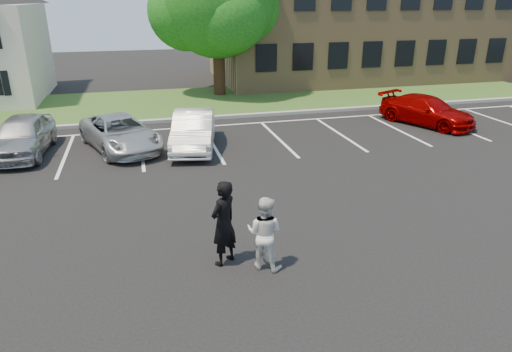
{
  "coord_description": "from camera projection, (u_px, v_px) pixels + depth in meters",
  "views": [
    {
      "loc": [
        -2.76,
        -9.59,
        5.55
      ],
      "look_at": [
        0.0,
        1.0,
        1.25
      ],
      "focal_mm": 32.0,
      "sensor_mm": 36.0,
      "label": 1
    }
  ],
  "objects": [
    {
      "name": "office_building",
      "position": [
        370.0,
        18.0,
        32.89
      ],
      "size": [
        22.4,
        10.4,
        8.3
      ],
      "color": "#9F7E53",
      "rests_on": "ground"
    },
    {
      "name": "ground_plane",
      "position": [
        266.0,
        237.0,
        11.31
      ],
      "size": [
        90.0,
        90.0,
        0.0
      ],
      "primitive_type": "plane",
      "color": "black",
      "rests_on": "ground"
    },
    {
      "name": "tree",
      "position": [
        218.0,
        1.0,
        25.79
      ],
      "size": [
        7.8,
        7.2,
        8.8
      ],
      "color": "black",
      "rests_on": "ground"
    },
    {
      "name": "car_silver_west",
      "position": [
        23.0,
        135.0,
        17.01
      ],
      "size": [
        2.01,
        4.43,
        1.47
      ],
      "primitive_type": "imported",
      "rotation": [
        0.0,
        0.0,
        -0.06
      ],
      "color": "#AEAEB3",
      "rests_on": "ground"
    },
    {
      "name": "car_silver_minivan",
      "position": [
        120.0,
        133.0,
        17.67
      ],
      "size": [
        3.58,
        5.08,
        1.29
      ],
      "primitive_type": "imported",
      "rotation": [
        0.0,
        0.0,
        0.35
      ],
      "color": "#B6B9BE",
      "rests_on": "ground"
    },
    {
      "name": "car_white_sedan",
      "position": [
        194.0,
        130.0,
        17.74
      ],
      "size": [
        2.34,
        4.55,
        1.43
      ],
      "primitive_type": "imported",
      "rotation": [
        0.0,
        0.0,
        -0.2
      ],
      "color": "silver",
      "rests_on": "ground"
    },
    {
      "name": "car_red_compact",
      "position": [
        427.0,
        111.0,
        21.11
      ],
      "size": [
        3.52,
        4.85,
        1.31
      ],
      "primitive_type": "imported",
      "rotation": [
        0.0,
        0.0,
        0.42
      ],
      "color": "#8B0000",
      "rests_on": "ground"
    },
    {
      "name": "stall_lines",
      "position": [
        241.0,
        135.0,
        19.7
      ],
      "size": [
        34.0,
        5.36,
        0.01
      ],
      "color": "white",
      "rests_on": "ground"
    },
    {
      "name": "grass_strip",
      "position": [
        189.0,
        102.0,
        25.71
      ],
      "size": [
        44.0,
        8.0,
        0.08
      ],
      "primitive_type": "cube",
      "color": "#2D511D",
      "rests_on": "ground"
    },
    {
      "name": "man_white_shirt",
      "position": [
        264.0,
        233.0,
        9.78
      ],
      "size": [
        1.03,
        0.98,
        1.67
      ],
      "primitive_type": "imported",
      "rotation": [
        0.0,
        0.0,
        2.52
      ],
      "color": "silver",
      "rests_on": "ground"
    },
    {
      "name": "man_black_suit",
      "position": [
        224.0,
        223.0,
        9.88
      ],
      "size": [
        0.85,
        0.81,
        1.96
      ],
      "primitive_type": "imported",
      "rotation": [
        0.0,
        0.0,
        3.81
      ],
      "color": "black",
      "rests_on": "ground"
    },
    {
      "name": "curb",
      "position": [
        199.0,
        118.0,
        22.09
      ],
      "size": [
        40.0,
        0.3,
        0.15
      ],
      "primitive_type": "cube",
      "color": "#969691",
      "rests_on": "ground"
    }
  ]
}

